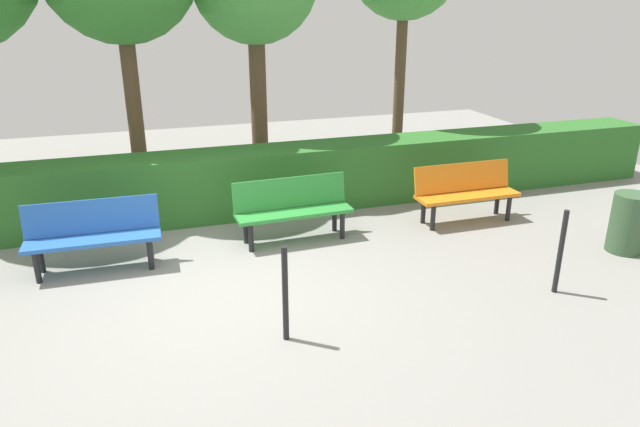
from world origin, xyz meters
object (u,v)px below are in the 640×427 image
(bench_blue, at_px, (93,232))
(trash_bin, at_px, (628,223))
(bench_green, at_px, (293,206))
(bench_orange, at_px, (465,190))

(bench_blue, height_order, trash_bin, bench_blue)
(bench_green, relative_size, bench_blue, 1.01)
(bench_green, bearing_deg, bench_orange, 176.10)
(bench_blue, xyz_separation_m, trash_bin, (-6.67, 1.60, -0.08))
(bench_blue, bearing_deg, bench_green, -175.27)
(bench_orange, xyz_separation_m, trash_bin, (-1.44, 1.66, -0.08))
(bench_orange, bearing_deg, bench_blue, 0.73)
(bench_orange, distance_m, bench_green, 2.65)
(bench_orange, height_order, bench_blue, bench_blue)
(bench_orange, xyz_separation_m, bench_blue, (5.23, 0.06, 0.00))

